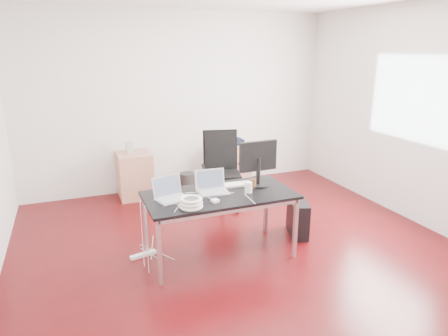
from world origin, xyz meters
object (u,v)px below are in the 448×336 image
object	(u,v)px
office_chair	(222,166)
filing_cabinet_left	(135,175)
filing_cabinet_right	(232,164)
pc_tower	(298,218)
desk	(220,198)

from	to	relation	value
office_chair	filing_cabinet_left	bearing A→B (deg)	156.77
filing_cabinet_left	filing_cabinet_right	distance (m)	1.62
pc_tower	desk	bearing A→B (deg)	-153.51
desk	office_chair	xyz separation A→B (m)	(0.55, 1.36, -0.07)
filing_cabinet_right	pc_tower	distance (m)	2.06
desk	filing_cabinet_right	bearing A→B (deg)	64.26
filing_cabinet_right	pc_tower	bearing A→B (deg)	-89.14
filing_cabinet_right	pc_tower	size ratio (longest dim) A/B	1.56
desk	filing_cabinet_left	bearing A→B (deg)	104.50
desk	office_chair	world-z (taller)	office_chair
desk	pc_tower	xyz separation A→B (m)	(1.08, 0.13, -0.46)
desk	pc_tower	world-z (taller)	desk
office_chair	pc_tower	xyz separation A→B (m)	(0.53, -1.23, -0.39)
filing_cabinet_left	pc_tower	bearing A→B (deg)	-51.26
pc_tower	filing_cabinet_left	bearing A→B (deg)	148.42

